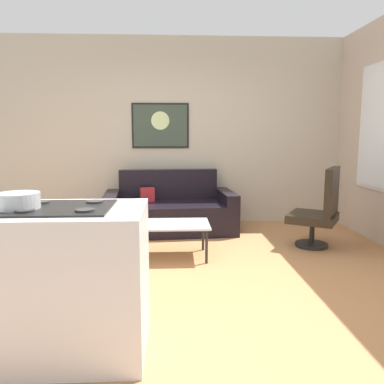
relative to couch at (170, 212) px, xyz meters
The scene contains 8 objects.
ground 1.88m from the couch, 89.35° to the right, with size 6.40×6.40×0.04m, color #B87D4D.
back_wall 1.26m from the couch, 87.89° to the left, with size 6.40×0.05×2.80m, color beige.
couch is the anchor object (origin of this frame).
coffee_table 1.19m from the couch, 91.68° to the right, with size 0.96×0.56×0.38m.
armchair 2.03m from the couch, 26.52° to the right, with size 0.75×0.76×0.98m.
kitchen_counter 3.15m from the couch, 106.74° to the right, with size 1.56×0.71×0.94m.
mixing_bowl 3.25m from the couch, 105.84° to the right, with size 0.25×0.25×0.11m.
wall_painting 1.33m from the couch, 104.42° to the left, with size 0.86×0.03×0.67m.
Camera 1 is at (0.03, -3.49, 1.36)m, focal length 35.89 mm.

